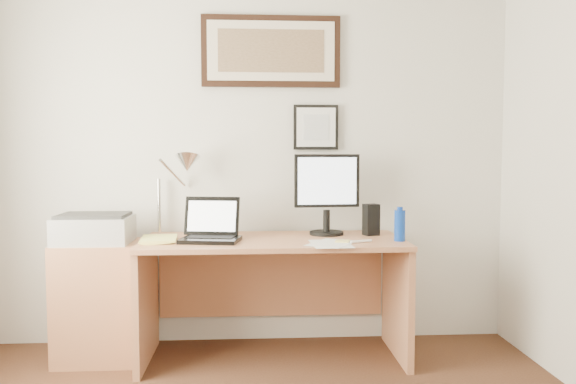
{
  "coord_description": "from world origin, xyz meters",
  "views": [
    {
      "loc": [
        0.03,
        -1.79,
        1.28
      ],
      "look_at": [
        0.23,
        1.43,
        1.05
      ],
      "focal_mm": 35.0,
      "sensor_mm": 36.0,
      "label": 1
    }
  ],
  "objects": [
    {
      "name": "marker_pen",
      "position": [
        0.66,
        1.45,
        0.76
      ],
      "size": [
        0.14,
        0.06,
        0.02
      ],
      "primitive_type": "cylinder",
      "rotation": [
        0.0,
        1.57,
        0.35
      ],
      "color": "white",
      "rests_on": "desk"
    },
    {
      "name": "paper_sheet_b",
      "position": [
        0.48,
        1.42,
        0.75
      ],
      "size": [
        0.34,
        0.37,
        0.0
      ],
      "primitive_type": "cube",
      "rotation": [
        0.0,
        0.0,
        -0.56
      ],
      "color": "silver",
      "rests_on": "desk"
    },
    {
      "name": "printer",
      "position": [
        -0.94,
        1.67,
        0.82
      ],
      "size": [
        0.44,
        0.34,
        0.18
      ],
      "color": "#A4A4A6",
      "rests_on": "side_cabinet"
    },
    {
      "name": "sticky_pad",
      "position": [
        0.55,
        1.47,
        0.76
      ],
      "size": [
        0.1,
        0.1,
        0.01
      ],
      "primitive_type": "cube",
      "rotation": [
        0.0,
        0.0,
        -0.3
      ],
      "color": "#ECD970",
      "rests_on": "desk"
    },
    {
      "name": "laptop",
      "position": [
        -0.23,
        1.59,
        0.81
      ],
      "size": [
        0.38,
        0.35,
        0.26
      ],
      "color": "black",
      "rests_on": "desk"
    },
    {
      "name": "lcd_monitor",
      "position": [
        0.5,
        1.78,
        1.04
      ],
      "size": [
        0.42,
        0.22,
        0.52
      ],
      "color": "black",
      "rests_on": "desk"
    },
    {
      "name": "book",
      "position": [
        -0.64,
        1.58,
        0.76
      ],
      "size": [
        0.24,
        0.31,
        0.02
      ],
      "primitive_type": "imported",
      "rotation": [
        0.0,
        0.0,
        0.1
      ],
      "color": "#F2EF71",
      "rests_on": "desk"
    },
    {
      "name": "bottle_cap",
      "position": [
        0.91,
        1.5,
        0.95
      ],
      "size": [
        0.03,
        0.03,
        0.02
      ],
      "primitive_type": "cylinder",
      "color": "#0C35A2",
      "rests_on": "water_bottle"
    },
    {
      "name": "picture_small",
      "position": [
        0.45,
        1.97,
        1.45
      ],
      "size": [
        0.3,
        0.03,
        0.3
      ],
      "color": "black",
      "rests_on": "wall_back"
    },
    {
      "name": "wall_back",
      "position": [
        0.0,
        2.0,
        1.25
      ],
      "size": [
        3.5,
        0.02,
        2.5
      ],
      "primitive_type": "cube",
      "color": "silver",
      "rests_on": "ground"
    },
    {
      "name": "desk",
      "position": [
        0.15,
        1.72,
        0.51
      ],
      "size": [
        1.6,
        0.7,
        0.75
      ],
      "color": "#AB6A47",
      "rests_on": "floor"
    },
    {
      "name": "picture_large",
      "position": [
        0.15,
        1.97,
        1.95
      ],
      "size": [
        0.92,
        0.04,
        0.47
      ],
      "color": "black",
      "rests_on": "wall_back"
    },
    {
      "name": "speaker",
      "position": [
        0.78,
        1.75,
        0.85
      ],
      "size": [
        0.11,
        0.1,
        0.2
      ],
      "primitive_type": "cube",
      "rotation": [
        0.0,
        0.0,
        0.29
      ],
      "color": "black",
      "rests_on": "desk"
    },
    {
      "name": "water_bottle",
      "position": [
        0.91,
        1.5,
        0.84
      ],
      "size": [
        0.07,
        0.07,
        0.19
      ],
      "primitive_type": "cylinder",
      "color": "#0C35A2",
      "rests_on": "desk"
    },
    {
      "name": "paper_sheet_a",
      "position": [
        0.48,
        1.41,
        0.75
      ],
      "size": [
        0.24,
        0.33,
        0.0
      ],
      "primitive_type": "cube",
      "rotation": [
        0.0,
        0.0,
        0.05
      ],
      "color": "silver",
      "rests_on": "desk"
    },
    {
      "name": "desk_lamp",
      "position": [
        -0.41,
        1.81,
        1.19
      ],
      "size": [
        0.29,
        0.27,
        0.53
      ],
      "color": "silver",
      "rests_on": "desk"
    },
    {
      "name": "side_cabinet",
      "position": [
        -0.92,
        1.68,
        0.36
      ],
      "size": [
        0.5,
        0.4,
        0.73
      ],
      "primitive_type": "cube",
      "color": "#AB6A47",
      "rests_on": "floor"
    }
  ]
}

